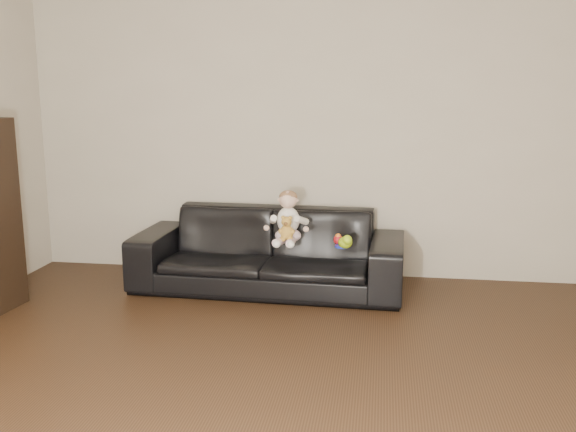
% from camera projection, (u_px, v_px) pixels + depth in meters
% --- Properties ---
extents(floor, '(5.50, 5.50, 0.00)m').
position_uv_depth(floor, '(241.00, 425.00, 3.26)').
color(floor, '#342012').
rests_on(floor, ground).
extents(wall_back, '(5.00, 0.00, 5.00)m').
position_uv_depth(wall_back, '(306.00, 131.00, 5.66)').
color(wall_back, '#B9AF9B').
rests_on(wall_back, ground).
extents(sofa, '(2.27, 0.96, 0.66)m').
position_uv_depth(sofa, '(268.00, 250.00, 5.41)').
color(sofa, black).
rests_on(sofa, floor).
extents(baby, '(0.30, 0.37, 0.43)m').
position_uv_depth(baby, '(288.00, 220.00, 5.21)').
color(baby, silver).
rests_on(baby, sofa).
extents(teddy_bear, '(0.11, 0.12, 0.20)m').
position_uv_depth(teddy_bear, '(287.00, 228.00, 5.09)').
color(teddy_bear, gold).
rests_on(teddy_bear, sofa).
extents(toy_green, '(0.12, 0.14, 0.09)m').
position_uv_depth(toy_green, '(345.00, 242.00, 5.05)').
color(toy_green, '#A2CD18').
rests_on(toy_green, sofa).
extents(toy_rattle, '(0.10, 0.10, 0.08)m').
position_uv_depth(toy_rattle, '(338.00, 240.00, 5.18)').
color(toy_rattle, red).
rests_on(toy_rattle, sofa).
extents(toy_blue_disc, '(0.13, 0.13, 0.02)m').
position_uv_depth(toy_blue_disc, '(342.00, 246.00, 5.09)').
color(toy_blue_disc, '#1B32DF').
rests_on(toy_blue_disc, sofa).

